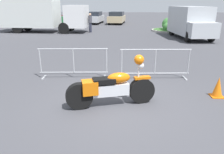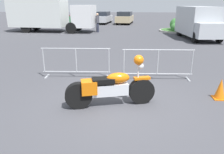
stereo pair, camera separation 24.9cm
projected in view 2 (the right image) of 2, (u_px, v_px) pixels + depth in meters
name	position (u px, v px, depth m)	size (l,w,h in m)	color
ground_plane	(118.00, 104.00, 5.80)	(120.00, 120.00, 0.00)	#424247
motorcycle	(111.00, 87.00, 5.60)	(2.31, 0.80, 1.32)	black
crowd_barrier_near	(76.00, 62.00, 7.76)	(2.44, 0.56, 1.07)	#9EA0A5
crowd_barrier_far	(158.00, 64.00, 7.54)	(2.44, 0.56, 1.07)	#9EA0A5
box_truck	(48.00, 14.00, 19.89)	(7.82, 2.72, 2.98)	silver
delivery_van	(198.00, 22.00, 16.16)	(2.47, 5.18, 2.31)	#B2B7BC
parked_car_red	(37.00, 17.00, 28.60)	(2.30, 4.61, 1.50)	#B21E19
parked_car_maroon	(60.00, 18.00, 28.99)	(2.15, 4.31, 1.41)	maroon
parked_car_green	(81.00, 17.00, 28.79)	(2.27, 4.56, 1.49)	#236B38
parked_car_silver	(103.00, 18.00, 28.25)	(2.28, 4.59, 1.50)	#B7BABF
parked_car_tan	(125.00, 18.00, 27.85)	(2.31, 4.63, 1.51)	tan
pedestrian	(97.00, 22.00, 19.77)	(0.43, 0.43, 1.69)	#262838
planter_island	(177.00, 28.00, 20.48)	(3.55, 3.55, 1.24)	#ADA89E
traffic_cone	(220.00, 89.00, 6.07)	(0.34, 0.34, 0.59)	orange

